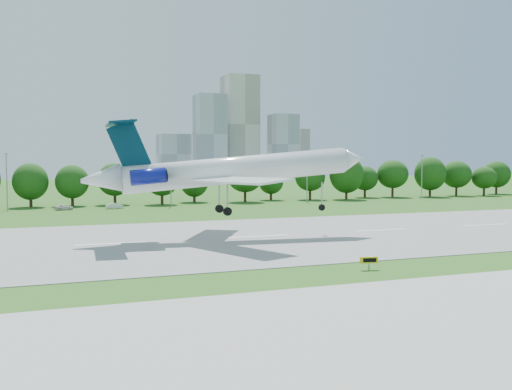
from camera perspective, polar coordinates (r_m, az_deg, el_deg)
name	(u,v)px	position (r m, az deg, el deg)	size (l,w,h in m)	color
ground	(507,257)	(69.27, 23.83, -5.65)	(600.00, 600.00, 0.00)	#2B5717
runway	(381,230)	(88.64, 12.42, -3.49)	(400.00, 45.00, 0.08)	gray
tree_line	(238,178)	(148.76, -1.77, 1.72)	(288.40, 8.40, 10.40)	#382314
light_poles	(242,179)	(138.50, -1.41, 1.66)	(175.90, 0.25, 12.19)	gray
skyline	(236,137)	(464.09, -2.01, 5.86)	(127.00, 52.00, 80.00)	#B2B2B7
airliner	(224,170)	(77.38, -3.23, 2.51)	(39.95, 28.96, 12.67)	white
taxi_sign_left	(369,260)	(56.73, 11.23, -6.42)	(1.81, 0.55, 1.27)	gray
service_vehicle_a	(115,206)	(130.28, -13.96, -1.06)	(1.33, 3.82, 1.26)	silver
service_vehicle_b	(64,207)	(129.55, -18.66, -1.16)	(1.55, 3.85, 1.31)	silver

